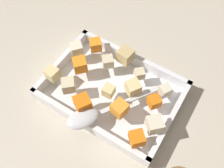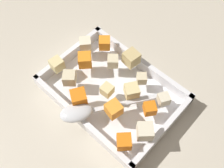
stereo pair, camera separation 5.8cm
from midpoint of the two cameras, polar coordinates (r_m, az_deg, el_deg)
name	(u,v)px [view 2 (the right image)]	position (r m, az deg, el deg)	size (l,w,h in m)	color
ground_plane	(109,92)	(0.63, 1.91, -2.02)	(4.00, 4.00, 0.00)	#BCB29E
baking_dish	(112,93)	(0.62, 2.68, -2.26)	(0.31, 0.22, 0.05)	silver
carrot_chunk_mid_left	(124,142)	(0.52, 5.99, -13.14)	(0.03, 0.03, 0.03)	orange
carrot_chunk_far_right	(86,59)	(0.61, -3.18, 5.45)	(0.03, 0.03, 0.03)	orange
carrot_chunk_corner_se	(105,43)	(0.64, 0.90, 9.03)	(0.03, 0.03, 0.03)	orange
carrot_chunk_near_right	(79,98)	(0.56, -4.56, -3.37)	(0.03, 0.03, 0.03)	orange
carrot_chunk_corner_sw	(150,108)	(0.56, 11.50, -5.70)	(0.03, 0.03, 0.03)	orange
carrot_chunk_front_center	(114,109)	(0.54, 3.44, -5.95)	(0.03, 0.03, 0.03)	orange
potato_chunk_corner_ne	(113,61)	(0.61, 2.91, 4.93)	(0.03, 0.03, 0.03)	beige
potato_chunk_back_center	(142,78)	(0.59, 9.50, 1.01)	(0.02, 0.02, 0.02)	beige
potato_chunk_under_handle	(133,59)	(0.62, 7.44, 5.37)	(0.03, 0.03, 0.03)	tan
potato_chunk_heap_top	(132,91)	(0.57, 7.38, -1.85)	(0.03, 0.03, 0.03)	#E0CC89
potato_chunk_near_left	(69,78)	(0.59, -6.82, 1.14)	(0.03, 0.03, 0.03)	beige
potato_chunk_center	(107,90)	(0.57, 1.78, -1.60)	(0.02, 0.02, 0.02)	#E0CC89
potato_chunk_rim_edge	(57,64)	(0.61, -9.71, 4.20)	(0.03, 0.03, 0.03)	#E0CC89
potato_chunk_far_left	(85,44)	(0.64, -3.45, 8.81)	(0.03, 0.03, 0.03)	beige
parsnip_chunk_corner_nw	(145,131)	(0.53, 10.61, -10.74)	(0.03, 0.03, 0.03)	beige
parsnip_chunk_mid_right	(164,99)	(0.58, 14.43, -3.55)	(0.02, 0.02, 0.02)	beige
serving_spoon	(83,111)	(0.55, -3.65, -6.47)	(0.15, 0.21, 0.02)	silver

